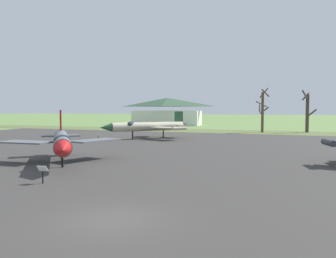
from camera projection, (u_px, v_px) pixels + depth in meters
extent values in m
plane|color=#607F42|center=(112.00, 221.00, 13.97)|extent=(600.00, 600.00, 0.00)
cube|color=#383533|center=(225.00, 158.00, 31.66)|extent=(107.29, 63.86, 0.05)
cube|color=#556336|center=(272.00, 133.00, 66.69)|extent=(167.29, 12.00, 0.06)
cylinder|color=#33383D|center=(329.00, 143.00, 27.31)|extent=(1.08, 2.19, 0.50)
cylinder|color=#B7B293|center=(148.00, 126.00, 52.49)|extent=(8.26, 9.34, 1.29)
cone|color=#234C2D|center=(106.00, 127.00, 49.55)|extent=(2.02, 2.08, 1.19)
cylinder|color=black|center=(183.00, 126.00, 55.15)|extent=(1.15, 1.13, 0.90)
ellipsoid|color=#19232D|center=(131.00, 124.00, 51.24)|extent=(0.93, 1.76, 0.88)
cube|color=#B7B293|center=(151.00, 126.00, 55.81)|extent=(3.44, 4.84, 0.12)
cube|color=#B7B293|center=(168.00, 128.00, 50.77)|extent=(4.67, 2.86, 0.12)
cylinder|color=#B7B293|center=(149.00, 125.00, 58.06)|extent=(1.71, 1.88, 0.48)
cylinder|color=#B7B293|center=(179.00, 128.00, 49.13)|extent=(1.71, 1.88, 0.48)
cube|color=#234C2D|center=(179.00, 116.00, 54.73)|extent=(1.03, 1.16, 1.57)
cube|color=#B7B293|center=(175.00, 125.00, 55.69)|extent=(2.00, 1.95, 0.12)
cube|color=#B7B293|center=(181.00, 125.00, 53.81)|extent=(2.00, 1.95, 0.12)
cylinder|color=black|center=(133.00, 136.00, 51.43)|extent=(0.17, 0.17, 1.21)
cylinder|color=black|center=(163.00, 134.00, 53.67)|extent=(0.17, 0.17, 1.21)
cylinder|color=black|center=(98.00, 139.00, 48.05)|extent=(0.08, 0.08, 0.72)
cube|color=white|center=(98.00, 135.00, 48.02)|extent=(0.47, 0.28, 0.36)
cylinder|color=#565B60|center=(62.00, 141.00, 28.71)|extent=(7.89, 9.14, 1.25)
cone|color=red|center=(63.00, 149.00, 22.91)|extent=(1.73, 1.75, 1.15)
cylinder|color=black|center=(61.00, 136.00, 34.11)|extent=(1.11, 1.09, 0.88)
ellipsoid|color=#19232D|center=(62.00, 140.00, 25.85)|extent=(0.85, 1.61, 0.80)
cube|color=#565B60|center=(26.00, 142.00, 28.98)|extent=(4.43, 2.33, 0.12)
cube|color=#565B60|center=(95.00, 140.00, 30.63)|extent=(3.06, 4.67, 0.12)
cube|color=red|center=(61.00, 120.00, 33.35)|extent=(0.95, 1.10, 1.89)
cube|color=#565B60|center=(50.00, 136.00, 33.02)|extent=(1.87, 1.83, 0.12)
cube|color=#565B60|center=(72.00, 136.00, 33.60)|extent=(1.87, 1.83, 0.12)
cylinder|color=black|center=(62.00, 160.00, 26.50)|extent=(0.17, 0.17, 1.17)
cylinder|color=black|center=(61.00, 153.00, 31.05)|extent=(0.17, 0.17, 1.17)
cylinder|color=black|center=(43.00, 178.00, 20.77)|extent=(0.08, 0.08, 0.75)
cube|color=white|center=(43.00, 169.00, 20.74)|extent=(0.64, 0.39, 0.35)
cylinder|color=brown|center=(263.00, 112.00, 66.70)|extent=(0.51, 0.51, 7.59)
cylinder|color=brown|center=(264.00, 93.00, 67.14)|extent=(1.68, 0.46, 1.92)
cylinder|color=brown|center=(264.00, 110.00, 67.33)|extent=(1.83, 0.76, 1.40)
cylinder|color=brown|center=(261.00, 104.00, 65.74)|extent=(2.07, 0.38, 1.18)
cylinder|color=brown|center=(265.00, 93.00, 65.76)|extent=(1.43, 1.41, 1.48)
cylinder|color=brown|center=(260.00, 108.00, 66.78)|extent=(0.41, 1.27, 1.51)
cylinder|color=#42382D|center=(307.00, 114.00, 66.63)|extent=(0.63, 0.63, 7.12)
cylinder|color=#42382D|center=(306.00, 96.00, 67.08)|extent=(1.35, 1.05, 1.50)
cylinder|color=#42382D|center=(313.00, 113.00, 66.86)|extent=(1.56, 2.05, 1.32)
cylinder|color=#42382D|center=(305.00, 94.00, 66.26)|extent=(1.19, 1.42, 1.66)
cube|color=silver|center=(167.00, 118.00, 99.87)|extent=(19.29, 10.89, 3.99)
pyramid|color=#38563D|center=(167.00, 102.00, 99.63)|extent=(20.25, 11.43, 2.39)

